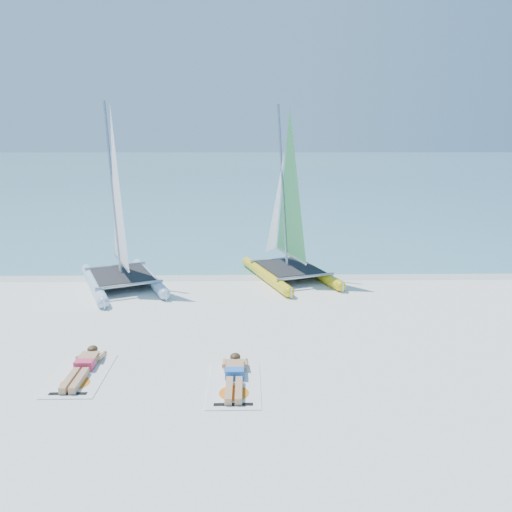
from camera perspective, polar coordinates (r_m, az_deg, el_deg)
The scene contains 9 objects.
ground at distance 11.85m, azimuth -3.78°, elevation -9.52°, with size 140.00×140.00×0.00m, color silver.
sea at distance 74.02m, azimuth -1.46°, elevation 10.17°, with size 140.00×115.00×0.01m, color #71B7BD.
wet_sand_strip at distance 17.03m, azimuth -2.91°, elevation -2.16°, with size 140.00×1.40×0.01m, color silver.
catamaran_blue at distance 16.06m, azimuth -15.44°, elevation 2.80°, with size 3.63×4.77×5.88m.
catamaran_yellow at distance 16.71m, azimuth 3.35°, elevation 3.96°, with size 3.32×4.70×5.82m.
towel_a at distance 10.78m, azimuth -19.37°, elevation -12.72°, with size 1.00×1.85×0.02m, color white.
sunbather_a at distance 10.90m, azimuth -19.10°, elevation -11.77°, with size 0.37×1.73×0.26m.
towel_b at distance 9.88m, azimuth -2.49°, elevation -14.45°, with size 1.00×1.85×0.02m, color white.
sunbather_b at distance 10.00m, azimuth -2.46°, elevation -13.38°, with size 0.37×1.73×0.26m.
Camera 1 is at (0.58, -10.87, 4.68)m, focal length 35.00 mm.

